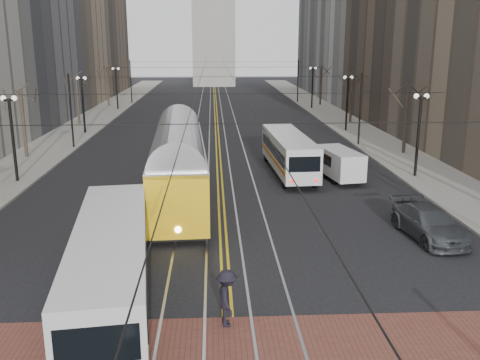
{
  "coord_description": "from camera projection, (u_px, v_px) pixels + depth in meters",
  "views": [
    {
      "loc": [
        -0.44,
        -17.7,
        9.24
      ],
      "look_at": [
        0.8,
        6.4,
        3.0
      ],
      "focal_mm": 40.0,
      "sensor_mm": 36.0,
      "label": 1
    }
  ],
  "objects": [
    {
      "name": "ground",
      "position": [
        227.0,
        304.0,
        19.45
      ],
      "size": [
        260.0,
        260.0,
        0.0
      ],
      "primitive_type": "plane",
      "color": "black",
      "rests_on": "ground"
    },
    {
      "name": "sidewalk_right",
      "position": [
        342.0,
        121.0,
        63.69
      ],
      "size": [
        5.0,
        140.0,
        0.15
      ],
      "primitive_type": "cube",
      "color": "gray",
      "rests_on": "ground"
    },
    {
      "name": "sidewalk_left",
      "position": [
        88.0,
        123.0,
        62.2
      ],
      "size": [
        5.0,
        140.0,
        0.15
      ],
      "primitive_type": "cube",
      "color": "gray",
      "rests_on": "ground"
    },
    {
      "name": "sedan_parked",
      "position": [
        428.0,
        223.0,
        25.88
      ],
      "size": [
        2.64,
        5.38,
        1.5
      ],
      "primitive_type": "imported",
      "rotation": [
        0.0,
        0.0,
        0.11
      ],
      "color": "#43474B",
      "rests_on": "ground"
    },
    {
      "name": "pedestrian_d",
      "position": [
        227.0,
        298.0,
        17.75
      ],
      "size": [
        0.86,
        1.34,
        1.97
      ],
      "primitive_type": "imported",
      "rotation": [
        0.0,
        0.0,
        1.67
      ],
      "color": "black",
      "rests_on": "crosswalk_band"
    },
    {
      "name": "transit_bus",
      "position": [
        111.0,
        268.0,
        18.96
      ],
      "size": [
        3.9,
        12.01,
        2.95
      ],
      "primitive_type": "cube",
      "rotation": [
        0.0,
        0.0,
        0.12
      ],
      "color": "silver",
      "rests_on": "ground"
    },
    {
      "name": "sedan_grey",
      "position": [
        293.0,
        155.0,
        41.58
      ],
      "size": [
        2.03,
        4.19,
        1.38
      ],
      "primitive_type": "imported",
      "rotation": [
        0.0,
        0.0,
        -0.1
      ],
      "color": "#42454A",
      "rests_on": "ground"
    },
    {
      "name": "streetcar_rails",
      "position": [
        216.0,
        123.0,
        62.96
      ],
      "size": [
        4.8,
        130.0,
        0.02
      ],
      "primitive_type": "cube",
      "color": "gray",
      "rests_on": "ground"
    },
    {
      "name": "centre_lines",
      "position": [
        216.0,
        123.0,
        62.96
      ],
      "size": [
        0.42,
        130.0,
        0.01
      ],
      "primitive_type": "cube",
      "color": "gold",
      "rests_on": "ground"
    },
    {
      "name": "lamp_posts",
      "position": [
        218.0,
        118.0,
        46.55
      ],
      "size": [
        27.6,
        57.2,
        5.6
      ],
      "color": "black",
      "rests_on": "ground"
    },
    {
      "name": "rear_bus",
      "position": [
        289.0,
        154.0,
        38.5
      ],
      "size": [
        2.81,
        10.82,
        2.8
      ],
      "primitive_type": "cube",
      "rotation": [
        0.0,
        0.0,
        0.05
      ],
      "color": "white",
      "rests_on": "ground"
    },
    {
      "name": "streetcar",
      "position": [
        179.0,
        169.0,
        31.92
      ],
      "size": [
        3.75,
        16.01,
        3.74
      ],
      "primitive_type": "cube",
      "rotation": [
        0.0,
        0.0,
        0.05
      ],
      "color": "yellow",
      "rests_on": "ground"
    },
    {
      "name": "street_trees",
      "position": [
        217.0,
        109.0,
        52.84
      ],
      "size": [
        31.68,
        53.28,
        5.6
      ],
      "color": "#382D23",
      "rests_on": "ground"
    },
    {
      "name": "cargo_van",
      "position": [
        339.0,
        165.0,
        36.69
      ],
      "size": [
        2.6,
        5.0,
        2.11
      ],
      "primitive_type": "cube",
      "rotation": [
        0.0,
        0.0,
        0.17
      ],
      "color": "white",
      "rests_on": "ground"
    },
    {
      "name": "trolley_wires",
      "position": [
        217.0,
        100.0,
        52.19
      ],
      "size": [
        25.96,
        120.0,
        6.6
      ],
      "color": "black",
      "rests_on": "ground"
    }
  ]
}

